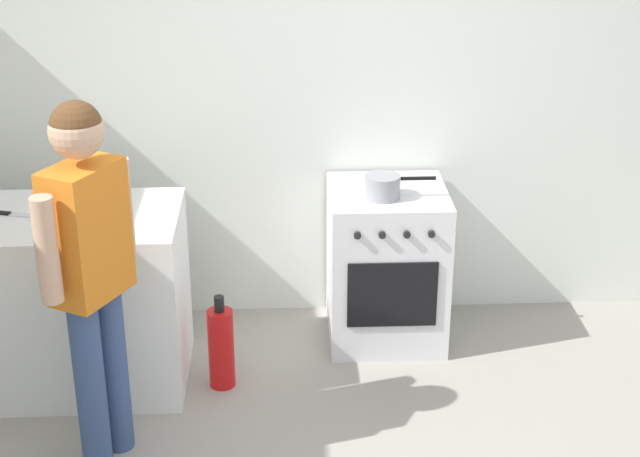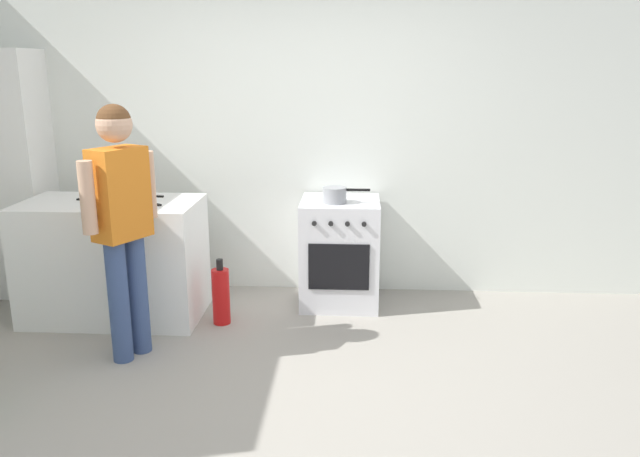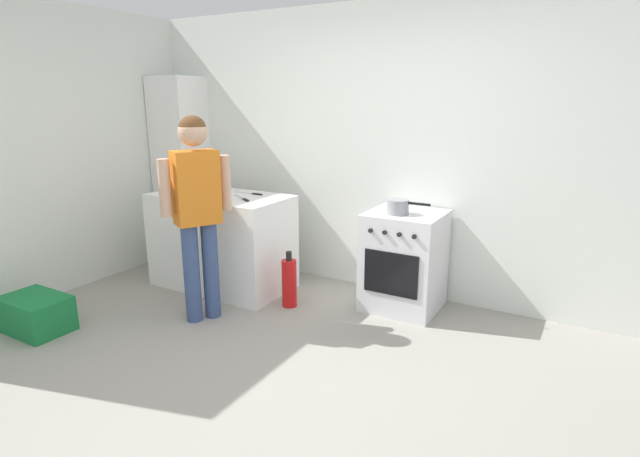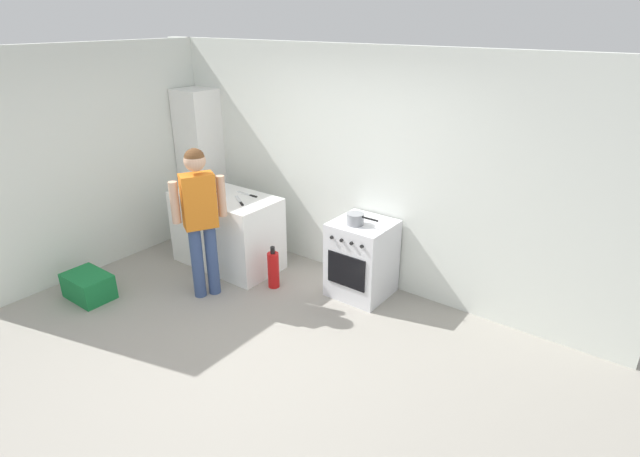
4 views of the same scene
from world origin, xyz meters
name	(u,v)px [view 3 (image 3 of 4)]	position (x,y,z in m)	size (l,w,h in m)	color
ground_plane	(264,381)	(0.00, 0.00, 0.00)	(8.00, 8.00, 0.00)	gray
back_wall	(386,152)	(0.00, 1.95, 1.30)	(6.00, 0.10, 2.60)	silver
side_wall_left	(52,153)	(-2.60, 0.40, 1.30)	(0.10, 3.10, 2.60)	silver
counter_unit	(222,241)	(-1.35, 1.20, 0.45)	(1.30, 0.70, 0.90)	white
oven_left	(404,260)	(0.35, 1.58, 0.43)	(0.61, 0.62, 0.85)	silver
pot	(398,207)	(0.31, 1.48, 0.91)	(0.36, 0.18, 0.12)	gray
knife_carving	(249,193)	(-1.15, 1.39, 0.90)	(0.33, 0.05, 0.01)	silver
knife_bread	(242,198)	(-1.06, 1.17, 0.90)	(0.31, 0.21, 0.01)	silver
knife_chef	(211,193)	(-1.47, 1.21, 0.90)	(0.31, 0.10, 0.01)	silver
person	(197,201)	(-1.00, 0.54, 0.99)	(0.34, 0.51, 1.65)	#384C7A
fire_extinguisher	(289,283)	(-0.52, 1.10, 0.22)	(0.13, 0.13, 0.50)	red
recycling_crate_lower	(36,314)	(-1.98, -0.29, 0.14)	(0.52, 0.36, 0.28)	#197238
larder_cabinet	(182,171)	(-2.30, 1.68, 1.00)	(0.48, 0.44, 2.00)	white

